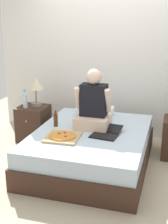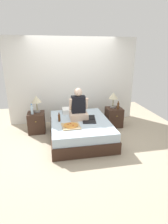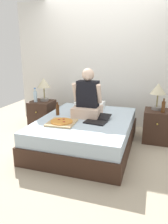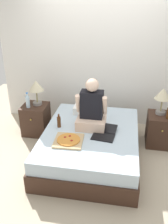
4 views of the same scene
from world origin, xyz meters
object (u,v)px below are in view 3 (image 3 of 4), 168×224
nightstand_right (157,126)px  beer_bottle_on_bed (58,110)px  water_bottle (35,96)px  pizza_box (62,122)px  beer_bottle (163,107)px  person_seated (88,99)px  lamp_on_left_nightstand (44,84)px  bed (86,133)px  lamp_on_right_nightstand (158,91)px  laptop (97,120)px  nightstand_left (42,114)px

nightstand_right → beer_bottle_on_bed: size_ratio=2.51×
water_bottle → pizza_box: (0.91, -0.82, -0.17)m
nightstand_right → beer_bottle: 0.39m
nightstand_right → person_seated: 1.29m
lamp_on_left_nightstand → person_seated: person_seated is taller
bed → nightstand_right: 1.24m
water_bottle → lamp_on_right_nightstand: (2.25, 0.14, 0.22)m
bed → beer_bottle_on_bed: 0.61m
laptop → pizza_box: laptop is taller
beer_bottle → pizza_box: (-1.44, -0.81, -0.15)m
nightstand_left → pizza_box: nightstand_left is taller
bed → nightstand_right: bearing=27.8°
nightstand_left → lamp_on_right_nightstand: size_ratio=1.23×
bed → water_bottle: size_ratio=6.75×
lamp_on_left_nightstand → water_bottle: bearing=-130.6°
bed → beer_bottle: size_ratio=8.10×
beer_bottle → pizza_box: beer_bottle is taller
bed → person_seated: (-0.01, 0.16, 0.53)m
water_bottle → beer_bottle: size_ratio=1.20×
nightstand_right → bed: bearing=-152.2°
nightstand_right → beer_bottle: beer_bottle is taller
nightstand_right → beer_bottle: bearing=-55.0°
pizza_box → person_seated: bearing=62.7°
beer_bottle → pizza_box: bearing=-150.5°
nightstand_right → pizza_box: bearing=-146.2°
water_bottle → nightstand_right: size_ratio=0.50×
laptop → person_seated: bearing=134.1°
nightstand_left → nightstand_right: bearing=0.0°
pizza_box → nightstand_left: bearing=132.3°
person_seated → bed: bearing=-84.5°
lamp_on_left_nightstand → person_seated: 1.15m
bed → beer_bottle_on_bed: size_ratio=8.47×
lamp_on_left_nightstand → beer_bottle: 2.24m
lamp_on_right_nightstand → person_seated: (-1.08, -0.47, -0.12)m
lamp_on_left_nightstand → lamp_on_right_nightstand: bearing=0.0°
nightstand_left → pizza_box: 1.25m
lamp_on_right_nightstand → person_seated: 1.19m
nightstand_right → lamp_on_right_nightstand: (-0.03, 0.05, 0.60)m
nightstand_left → person_seated: 1.26m
beer_bottle → laptop: beer_bottle is taller
person_seated → pizza_box: bearing=-117.3°
nightstand_left → laptop: nightstand_left is taller
nightstand_left → beer_bottle_on_bed: bearing=-42.0°
pizza_box → laptop: bearing=28.3°
beer_bottle → laptop: (-0.96, -0.56, -0.15)m
beer_bottle → person_seated: person_seated is taller
bed → person_seated: 0.55m
nightstand_left → beer_bottle: 2.30m
nightstand_left → lamp_on_right_nightstand: lamp_on_right_nightstand is taller
lamp_on_left_nightstand → nightstand_right: 2.24m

